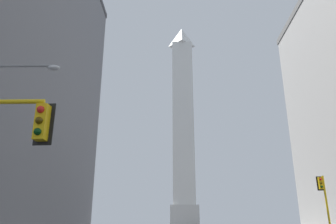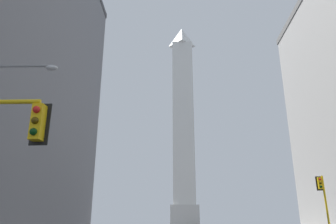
{
  "view_description": "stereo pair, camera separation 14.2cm",
  "coord_description": "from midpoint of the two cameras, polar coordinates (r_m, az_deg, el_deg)",
  "views": [
    {
      "loc": [
        -2.22,
        -2.46,
        1.45
      ],
      "look_at": [
        -3.85,
        67.29,
        25.67
      ],
      "focal_mm": 35.0,
      "sensor_mm": 36.0,
      "label": 1
    },
    {
      "loc": [
        -2.08,
        -2.45,
        1.45
      ],
      "look_at": [
        -3.85,
        67.29,
        25.67
      ],
      "focal_mm": 35.0,
      "sensor_mm": 36.0,
      "label": 2
    }
  ],
  "objects": [
    {
      "name": "obelisk",
      "position": [
        94.43,
        2.59,
        -2.17
      ],
      "size": [
        7.45,
        7.45,
        61.06
      ],
      "color": "silver",
      "rests_on": "ground_plane"
    },
    {
      "name": "traffic_light_mid_right",
      "position": [
        34.65,
        25.47,
        -13.31
      ],
      "size": [
        0.77,
        0.51,
        5.92
      ],
      "color": "yellow",
      "rests_on": "ground_plane"
    }
  ]
}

